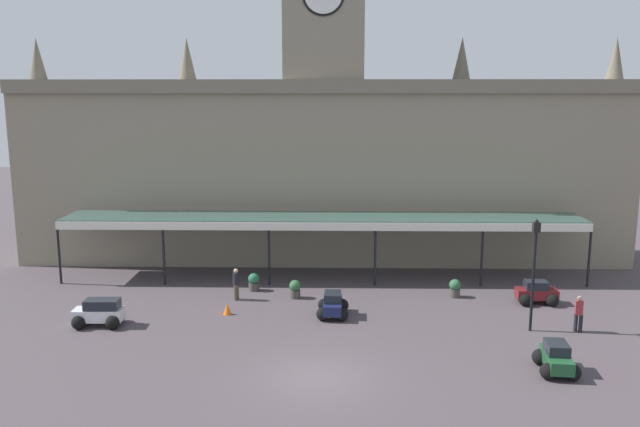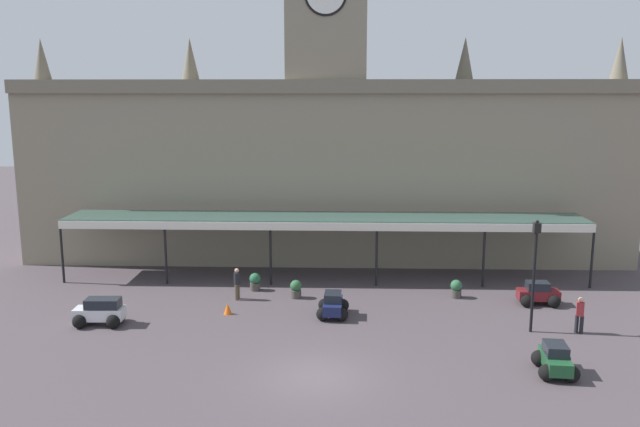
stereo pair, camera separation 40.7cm
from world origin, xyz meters
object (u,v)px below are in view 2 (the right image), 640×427
(car_navy_sedan, at_px, (333,306))
(pedestrian_beside_cars, at_px, (580,314))
(victorian_lamppost, at_px, (535,263))
(planter_forecourt_centre, at_px, (255,282))
(car_maroon_sedan, at_px, (538,295))
(car_white_estate, at_px, (100,313))
(planter_by_canopy, at_px, (456,289))
(pedestrian_crossing_forecourt, at_px, (237,283))
(planter_near_kerb, at_px, (296,289))
(car_green_sedan, at_px, (555,361))
(traffic_cone, at_px, (228,309))

(car_navy_sedan, distance_m, pedestrian_beside_cars, 11.22)
(victorian_lamppost, height_order, planter_forecourt_centre, victorian_lamppost)
(victorian_lamppost, bearing_deg, car_navy_sedan, 168.76)
(car_maroon_sedan, relative_size, car_white_estate, 0.91)
(car_maroon_sedan, bearing_deg, planter_by_canopy, 166.07)
(car_white_estate, xyz_separation_m, pedestrian_crossing_forecourt, (5.75, 3.95, 0.34))
(planter_by_canopy, bearing_deg, planter_near_kerb, -177.76)
(car_green_sedan, bearing_deg, traffic_cone, 155.23)
(pedestrian_beside_cars, distance_m, pedestrian_crossing_forecourt, 16.63)
(car_navy_sedan, bearing_deg, victorian_lamppost, -11.24)
(car_green_sedan, distance_m, pedestrian_beside_cars, 5.01)
(car_maroon_sedan, xyz_separation_m, planter_near_kerb, (-12.38, 0.65, -0.01))
(car_green_sedan, distance_m, car_white_estate, 19.92)
(planter_near_kerb, bearing_deg, car_green_sedan, -40.29)
(planter_by_canopy, bearing_deg, pedestrian_crossing_forecourt, -176.56)
(pedestrian_beside_cars, distance_m, victorian_lamppost, 3.10)
(planter_near_kerb, relative_size, planter_by_canopy, 1.00)
(planter_near_kerb, bearing_deg, car_maroon_sedan, -3.02)
(pedestrian_beside_cars, relative_size, victorian_lamppost, 0.32)
(pedestrian_beside_cars, height_order, planter_near_kerb, pedestrian_beside_cars)
(pedestrian_crossing_forecourt, bearing_deg, planter_near_kerb, 6.76)
(pedestrian_beside_cars, bearing_deg, victorian_lamppost, 177.49)
(car_white_estate, xyz_separation_m, victorian_lamppost, (19.72, -0.22, 2.62))
(pedestrian_beside_cars, height_order, victorian_lamppost, victorian_lamppost)
(planter_forecourt_centre, bearing_deg, traffic_cone, -101.92)
(car_white_estate, xyz_separation_m, planter_forecourt_centre, (6.46, 5.56, -0.07))
(car_white_estate, height_order, planter_forecourt_centre, car_white_estate)
(planter_by_canopy, bearing_deg, victorian_lamppost, -62.66)
(pedestrian_beside_cars, bearing_deg, car_white_estate, 179.17)
(pedestrian_crossing_forecourt, bearing_deg, traffic_cone, -92.69)
(car_green_sedan, relative_size, planter_by_canopy, 2.20)
(car_green_sedan, bearing_deg, planter_by_canopy, 103.07)
(car_white_estate, height_order, planter_by_canopy, car_white_estate)
(car_white_estate, distance_m, planter_by_canopy, 17.82)
(traffic_cone, xyz_separation_m, planter_forecourt_centre, (0.82, 3.89, 0.21))
(pedestrian_crossing_forecourt, xyz_separation_m, planter_forecourt_centre, (0.71, 1.61, -0.42))
(pedestrian_crossing_forecourt, relative_size, planter_forecourt_centre, 1.74)
(car_navy_sedan, bearing_deg, planter_forecourt_centre, 137.08)
(car_green_sedan, xyz_separation_m, victorian_lamppost, (0.35, 4.44, 2.68))
(car_maroon_sedan, xyz_separation_m, planter_by_canopy, (-3.96, 0.98, -0.01))
(pedestrian_beside_cars, height_order, pedestrian_crossing_forecourt, same)
(planter_near_kerb, xyz_separation_m, planter_forecourt_centre, (-2.32, 1.25, 0.00))
(planter_forecourt_centre, bearing_deg, car_maroon_sedan, -7.38)
(planter_near_kerb, height_order, planter_by_canopy, same)
(car_maroon_sedan, xyz_separation_m, car_navy_sedan, (-10.40, -2.10, 0.00))
(planter_by_canopy, bearing_deg, traffic_cone, -165.61)
(pedestrian_beside_cars, distance_m, planter_forecourt_centre, 16.45)
(pedestrian_beside_cars, bearing_deg, car_maroon_sedan, 99.35)
(car_white_estate, distance_m, pedestrian_beside_cars, 21.83)
(traffic_cone, bearing_deg, car_green_sedan, -24.77)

